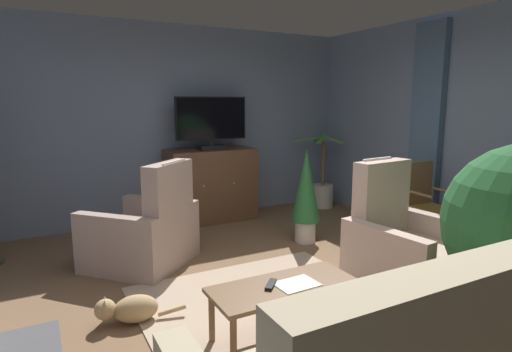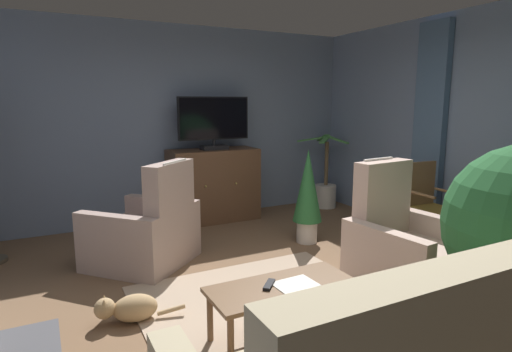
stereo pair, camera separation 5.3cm
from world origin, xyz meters
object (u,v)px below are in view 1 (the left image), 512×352
(armchair_near_window, at_px, (404,249))
(tv_cabinet, at_px, (211,187))
(coffee_table, at_px, (284,291))
(potted_plant_tall_palm_by_window, at_px, (306,192))
(potted_plant_small_fern_corner, at_px, (323,190))
(cat, at_px, (130,309))
(armchair_by_fireplace, at_px, (145,233))
(folded_newspaper, at_px, (297,284))
(tv_remote, at_px, (271,285))
(side_chair_far_end, at_px, (427,204))
(side_chair_nearest_door, at_px, (491,220))
(television, at_px, (211,122))

(armchair_near_window, bearing_deg, tv_cabinet, 104.55)
(coffee_table, distance_m, potted_plant_tall_palm_by_window, 2.16)
(potted_plant_small_fern_corner, xyz_separation_m, cat, (-3.52, -2.25, -0.16))
(potted_plant_tall_palm_by_window, bearing_deg, coffee_table, -128.92)
(tv_cabinet, bearing_deg, coffee_table, -102.84)
(coffee_table, xyz_separation_m, potted_plant_small_fern_corner, (2.59, 2.97, -0.08))
(tv_cabinet, bearing_deg, armchair_by_fireplace, -135.05)
(folded_newspaper, bearing_deg, potted_plant_tall_palm_by_window, 51.26)
(tv_cabinet, bearing_deg, potted_plant_small_fern_corner, -4.03)
(tv_remote, bearing_deg, side_chair_far_end, -29.17)
(armchair_near_window, bearing_deg, tv_remote, -172.38)
(tv_cabinet, bearing_deg, tv_remote, -104.58)
(side_chair_far_end, distance_m, potted_plant_small_fern_corner, 2.15)
(tv_remote, bearing_deg, folded_newspaper, -66.51)
(coffee_table, relative_size, potted_plant_small_fern_corner, 0.91)
(coffee_table, relative_size, side_chair_nearest_door, 1.05)
(television, height_order, armchair_by_fireplace, television)
(side_chair_far_end, bearing_deg, potted_plant_small_fern_corner, 86.80)
(side_chair_far_end, relative_size, potted_plant_small_fern_corner, 0.85)
(side_chair_nearest_door, bearing_deg, armchair_by_fireplace, 149.32)
(side_chair_far_end, bearing_deg, tv_cabinet, 127.93)
(tv_cabinet, distance_m, folded_newspaper, 3.20)
(television, distance_m, side_chair_nearest_door, 3.57)
(folded_newspaper, bearing_deg, potted_plant_small_fern_corner, 48.00)
(side_chair_nearest_door, height_order, potted_plant_tall_palm_by_window, potted_plant_tall_palm_by_window)
(television, distance_m, potted_plant_tall_palm_by_window, 1.72)
(folded_newspaper, distance_m, potted_plant_small_fern_corner, 3.92)
(armchair_by_fireplace, distance_m, side_chair_far_end, 3.18)
(cat, bearing_deg, television, 54.75)
(side_chair_nearest_door, bearing_deg, television, 120.61)
(tv_remote, bearing_deg, tv_cabinet, 28.53)
(folded_newspaper, relative_size, side_chair_nearest_door, 0.30)
(side_chair_far_end, bearing_deg, coffee_table, -161.18)
(folded_newspaper, distance_m, potted_plant_tall_palm_by_window, 2.13)
(folded_newspaper, height_order, armchair_near_window, armchair_near_window)
(side_chair_nearest_door, height_order, potted_plant_small_fern_corner, potted_plant_small_fern_corner)
(side_chair_nearest_door, relative_size, potted_plant_tall_palm_by_window, 0.89)
(armchair_by_fireplace, bearing_deg, coffee_table, -73.80)
(cat, bearing_deg, coffee_table, -37.60)
(folded_newspaper, distance_m, cat, 1.31)
(tv_remote, height_order, side_chair_far_end, side_chair_far_end)
(tv_remote, xyz_separation_m, armchair_by_fireplace, (-0.45, 1.83, -0.08))
(television, xyz_separation_m, potted_plant_small_fern_corner, (1.88, -0.08, -1.14))
(folded_newspaper, relative_size, armchair_near_window, 0.26)
(tv_cabinet, xyz_separation_m, potted_plant_tall_palm_by_window, (0.64, -1.44, 0.13))
(side_chair_nearest_door, bearing_deg, tv_cabinet, 120.17)
(tv_cabinet, height_order, armchair_near_window, armchair_near_window)
(potted_plant_tall_palm_by_window, bearing_deg, cat, -157.55)
(television, bearing_deg, armchair_near_window, -75.19)
(tv_cabinet, xyz_separation_m, cat, (-1.64, -2.38, -0.38))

